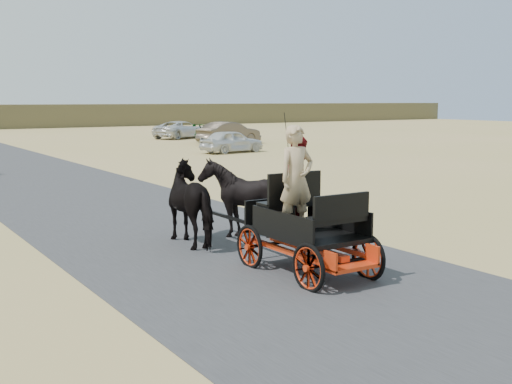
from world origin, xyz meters
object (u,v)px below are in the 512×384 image
carriage (307,252)px  car_b (229,133)px  horse_right (242,198)px  car_c (225,132)px  horse_left (196,203)px  car_d (182,130)px  car_a (232,141)px

carriage → car_b: size_ratio=0.54×
horse_right → car_c: bearing=-119.4°
car_b → horse_left: bearing=136.5°
carriage → car_d: (15.17, 35.46, 0.30)m
horse_left → car_b: size_ratio=0.45×
car_b → car_d: 7.48m
horse_left → car_b: bearing=-121.8°
carriage → horse_right: bearing=79.6°
horse_right → car_d: horse_right is taller
carriage → car_c: bearing=62.3°
horse_left → horse_right: horse_right is taller
horse_right → car_c: size_ratio=0.38×
car_a → car_d: size_ratio=0.78×
horse_right → carriage: bearing=79.6°
car_b → car_d: size_ratio=0.95×
horse_left → car_d: 36.07m
horse_right → horse_left: bearing=0.0°
carriage → horse_right: 3.09m
carriage → horse_left: size_ratio=1.20×
horse_right → car_d: 35.60m
horse_right → car_a: 22.18m
carriage → car_b: 31.72m
car_a → car_d: 13.74m
horse_right → car_d: bearing=-114.2°
car_a → car_c: (4.31, 8.22, 0.02)m
car_a → car_d: car_d is taller
horse_left → car_c: horse_left is taller
carriage → car_b: (14.93, 27.99, 0.38)m
horse_right → car_c: 31.45m
horse_left → car_c: bearing=-121.1°
carriage → car_a: (11.68, 22.18, 0.27)m
car_b → car_c: car_b is taller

